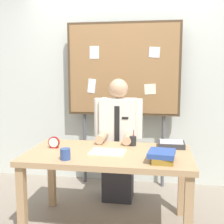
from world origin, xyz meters
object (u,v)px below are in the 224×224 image
at_px(desk_clock, 54,143).
at_px(coffee_mug, 65,154).
at_px(desk, 109,161).
at_px(open_notebook, 108,152).
at_px(pen_holder, 133,141).
at_px(bulletin_board, 123,71).
at_px(person, 118,144).
at_px(paper_tray, 171,144).
at_px(book_stack, 162,156).

relative_size(desk_clock, coffee_mug, 1.18).
xyz_separation_m(desk, coffee_mug, (-0.33, -0.29, 0.14)).
bearing_deg(open_notebook, pen_holder, 55.20).
height_order(desk, bulletin_board, bulletin_board).
bearing_deg(open_notebook, desk, 70.92).
xyz_separation_m(person, pen_holder, (0.20, -0.36, 0.14)).
distance_m(person, desk_clock, 0.81).
height_order(desk_clock, coffee_mug, desk_clock).
bearing_deg(person, desk_clock, -133.73).
distance_m(coffee_mug, paper_tray, 1.07).
height_order(person, pen_holder, person).
bearing_deg(pen_holder, book_stack, -59.10).
distance_m(pen_holder, paper_tray, 0.38).
height_order(person, desk_clock, person).
bearing_deg(pen_holder, coffee_mug, -133.00).
bearing_deg(bulletin_board, pen_holder, -75.87).
bearing_deg(bulletin_board, paper_tray, -53.74).
bearing_deg(desk_clock, bulletin_board, 61.28).
xyz_separation_m(pen_holder, paper_tray, (0.38, 0.00, -0.02)).
relative_size(desk, desk_clock, 13.43).
relative_size(coffee_mug, pen_holder, 0.60).
distance_m(book_stack, coffee_mug, 0.82).
distance_m(open_notebook, desk_clock, 0.56).
xyz_separation_m(coffee_mug, paper_tray, (0.91, 0.56, -0.02)).
relative_size(coffee_mug, paper_tray, 0.37).
distance_m(desk_clock, coffee_mug, 0.41).
distance_m(person, paper_tray, 0.69).
distance_m(bulletin_board, book_stack, 1.53).
bearing_deg(pen_holder, person, 118.91).
relative_size(bulletin_board, open_notebook, 6.56).
xyz_separation_m(book_stack, desk_clock, (-1.04, 0.26, 0.01)).
height_order(desk, coffee_mug, coffee_mug).
relative_size(person, desk_clock, 12.39).
height_order(desk, person, person).
bearing_deg(book_stack, desk_clock, 165.98).
xyz_separation_m(book_stack, open_notebook, (-0.49, 0.18, -0.04)).
height_order(bulletin_board, desk_clock, bulletin_board).
relative_size(desk, person, 1.08).
bearing_deg(coffee_mug, paper_tray, 31.86).
height_order(open_notebook, coffee_mug, coffee_mug).
xyz_separation_m(person, desk_clock, (-0.55, -0.58, 0.14)).
relative_size(book_stack, paper_tray, 1.14).
relative_size(desk_clock, pen_holder, 0.71).
distance_m(desk_clock, paper_tray, 1.16).
distance_m(book_stack, desk_clock, 1.07).
distance_m(person, open_notebook, 0.67).
distance_m(book_stack, pen_holder, 0.56).
bearing_deg(paper_tray, desk, -154.45).
relative_size(open_notebook, coffee_mug, 3.32).
bearing_deg(desk, desk_clock, 173.86).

